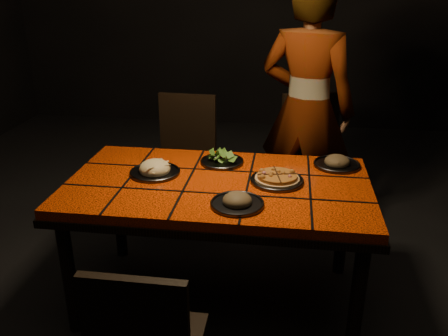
# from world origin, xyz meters

# --- Properties ---
(room_shell) EXTENTS (6.04, 7.04, 3.08)m
(room_shell) POSITION_xyz_m (0.00, 0.00, 1.50)
(room_shell) COLOR black
(room_shell) RESTS_ON ground
(dining_table) EXTENTS (1.62, 0.92, 0.75)m
(dining_table) POSITION_xyz_m (0.00, 0.00, 0.67)
(dining_table) COLOR #FF4208
(dining_table) RESTS_ON ground
(chair_far_left) EXTENTS (0.45, 0.45, 0.95)m
(chair_far_left) POSITION_xyz_m (-0.40, 0.96, 0.55)
(chair_far_left) COLOR black
(chair_far_left) RESTS_ON ground
(chair_far_right) EXTENTS (0.54, 0.54, 0.96)m
(chair_far_right) POSITION_xyz_m (0.54, 1.08, 0.55)
(chair_far_right) COLOR black
(chair_far_right) RESTS_ON ground
(diner) EXTENTS (0.76, 0.62, 1.80)m
(diner) POSITION_xyz_m (0.47, 0.93, 0.90)
(diner) COLOR brown
(diner) RESTS_ON ground
(plate_pizza) EXTENTS (0.28, 0.28, 0.04)m
(plate_pizza) POSITION_xyz_m (0.31, 0.03, 0.77)
(plate_pizza) COLOR #323236
(plate_pizza) RESTS_ON dining_table
(plate_pasta) EXTENTS (0.28, 0.28, 0.09)m
(plate_pasta) POSITION_xyz_m (-0.36, 0.05, 0.77)
(plate_pasta) COLOR #323236
(plate_pasta) RESTS_ON dining_table
(plate_salad) EXTENTS (0.25, 0.25, 0.07)m
(plate_salad) POSITION_xyz_m (-0.02, 0.26, 0.78)
(plate_salad) COLOR #323236
(plate_salad) RESTS_ON dining_table
(plate_mushroom_a) EXTENTS (0.26, 0.26, 0.08)m
(plate_mushroom_a) POSITION_xyz_m (0.13, -0.26, 0.77)
(plate_mushroom_a) COLOR #323236
(plate_mushroom_a) RESTS_ON dining_table
(plate_mushroom_b) EXTENTS (0.26, 0.26, 0.09)m
(plate_mushroom_b) POSITION_xyz_m (0.64, 0.31, 0.77)
(plate_mushroom_b) COLOR #323236
(plate_mushroom_b) RESTS_ON dining_table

